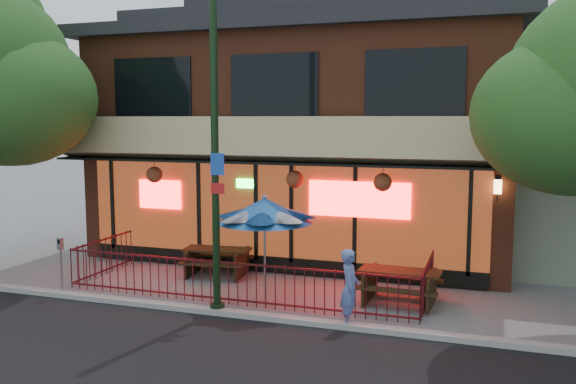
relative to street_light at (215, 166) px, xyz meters
name	(u,v)px	position (x,y,z in m)	size (l,w,h in m)	color
ground	(225,307)	(0.00, 0.40, -3.15)	(80.00, 80.00, 0.00)	gray
curb	(215,311)	(0.00, -0.10, -3.09)	(80.00, 0.25, 0.12)	#999993
restaurant_building	(316,119)	(0.00, 7.51, 0.98)	(12.96, 9.49, 8.05)	brown
patio_fence	(234,274)	(0.00, 0.91, -2.52)	(8.44, 2.62, 1.00)	#4D1016
street_light	(215,166)	(0.00, 0.00, 0.00)	(0.43, 0.32, 7.00)	black
picnic_table_left	(217,258)	(-1.32, 2.80, -2.67)	(1.86, 1.51, 0.74)	#302111
picnic_table_right	(400,282)	(3.60, 1.91, -2.65)	(1.84, 1.44, 0.77)	#352612
patio_umbrella	(265,210)	(0.67, 1.10, -1.06)	(2.15, 2.15, 2.45)	gray
pedestrian	(350,288)	(2.87, 0.05, -2.36)	(0.58, 0.38, 1.57)	#556CAA
parking_meter_near	(61,256)	(-4.00, 0.00, -2.22)	(0.14, 0.12, 1.37)	gray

